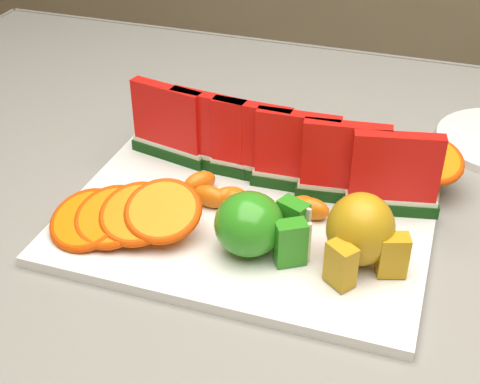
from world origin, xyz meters
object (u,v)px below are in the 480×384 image
platter (248,217)px  apple_cluster (256,225)px  fork (242,135)px  pear_cluster (361,233)px

platter → apple_cluster: bearing=-64.7°
fork → apple_cluster: bearing=-68.4°
platter → apple_cluster: (0.03, -0.06, 0.04)m
fork → pear_cluster: bearing=-49.0°
apple_cluster → fork: (-0.10, 0.24, -0.04)m
platter → pear_cluster: pear_cluster is taller
platter → pear_cluster: bearing=-19.4°
platter → apple_cluster: size_ratio=3.86×
platter → apple_cluster: apple_cluster is taller
pear_cluster → fork: 0.31m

